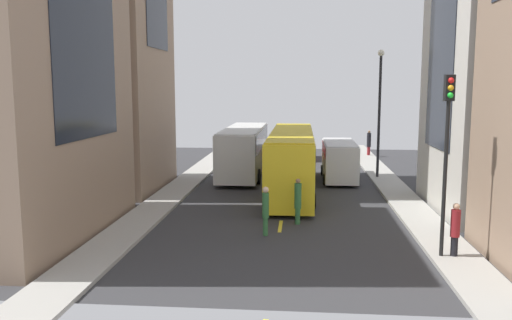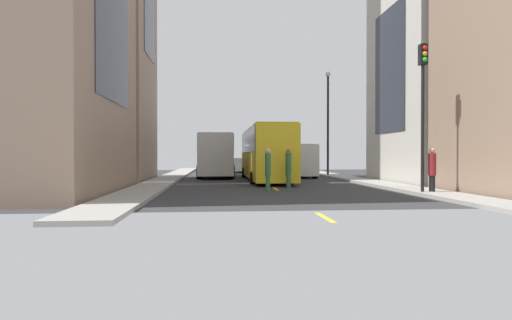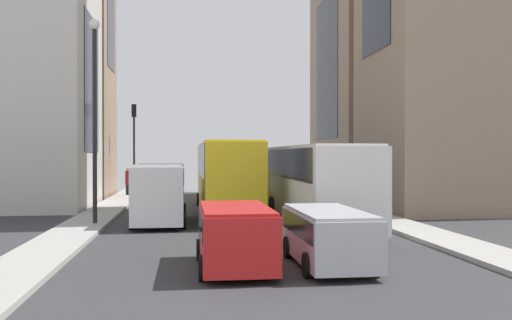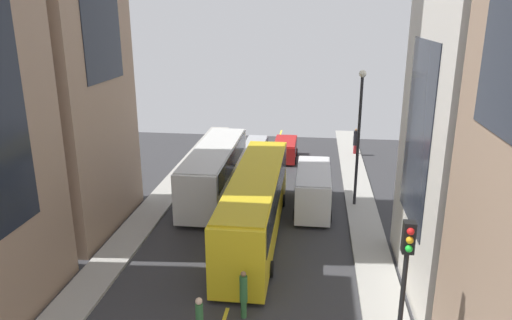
% 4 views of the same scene
% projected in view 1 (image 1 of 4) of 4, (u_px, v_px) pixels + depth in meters
% --- Properties ---
extents(ground_plane, '(38.85, 38.85, 0.00)m').
position_uv_depth(ground_plane, '(287.00, 184.00, 33.70)').
color(ground_plane, '#333335').
extents(sidewalk_west, '(1.88, 44.00, 0.15)m').
position_uv_depth(sidewalk_west, '(188.00, 181.00, 34.25)').
color(sidewalk_west, '#9E9B93').
rests_on(sidewalk_west, ground).
extents(sidewalk_east, '(1.88, 44.00, 0.15)m').
position_uv_depth(sidewalk_east, '(389.00, 184.00, 33.14)').
color(sidewalk_east, '#9E9B93').
rests_on(sidewalk_east, ground).
extents(lane_stripe_1, '(0.16, 2.00, 0.01)m').
position_uv_depth(lane_stripe_1, '(280.00, 226.00, 23.34)').
color(lane_stripe_1, yellow).
rests_on(lane_stripe_1, ground).
extents(lane_stripe_2, '(0.16, 2.00, 0.01)m').
position_uv_depth(lane_stripe_2, '(287.00, 183.00, 33.70)').
color(lane_stripe_2, yellow).
rests_on(lane_stripe_2, ground).
extents(lane_stripe_3, '(0.16, 2.00, 0.01)m').
position_uv_depth(lane_stripe_3, '(290.00, 161.00, 44.06)').
color(lane_stripe_3, yellow).
rests_on(lane_stripe_3, ground).
extents(lane_stripe_4, '(0.16, 2.00, 0.01)m').
position_uv_depth(lane_stripe_4, '(293.00, 147.00, 54.42)').
color(lane_stripe_4, yellow).
rests_on(lane_stripe_4, ground).
extents(city_bus_white, '(2.80, 11.16, 3.35)m').
position_uv_depth(city_bus_white, '(244.00, 147.00, 36.75)').
color(city_bus_white, silver).
rests_on(city_bus_white, ground).
extents(streetcar_yellow, '(2.70, 13.80, 3.59)m').
position_uv_depth(streetcar_yellow, '(292.00, 156.00, 30.95)').
color(streetcar_yellow, yellow).
rests_on(streetcar_yellow, ground).
extents(delivery_van_white, '(2.25, 6.11, 2.58)m').
position_uv_depth(delivery_van_white, '(339.00, 158.00, 34.75)').
color(delivery_van_white, white).
rests_on(delivery_van_white, ground).
extents(car_silver_0, '(1.88, 4.39, 1.51)m').
position_uv_depth(car_silver_0, '(274.00, 149.00, 45.27)').
color(car_silver_0, '#B7BABF').
rests_on(car_silver_0, ground).
extents(car_red_1, '(1.96, 4.10, 1.64)m').
position_uv_depth(car_red_1, '(303.00, 148.00, 45.15)').
color(car_red_1, red).
rests_on(car_red_1, ground).
extents(pedestrian_crossing_near, '(0.33, 0.33, 1.93)m').
position_uv_depth(pedestrian_crossing_near, '(455.00, 228.00, 18.67)').
color(pedestrian_crossing_near, black).
rests_on(pedestrian_crossing_near, ground).
extents(pedestrian_waiting_curb, '(0.37, 0.37, 2.20)m').
position_uv_depth(pedestrian_waiting_curb, '(369.00, 142.00, 46.57)').
color(pedestrian_waiting_curb, maroon).
rests_on(pedestrian_waiting_curb, ground).
extents(pedestrian_walking_far, '(0.28, 0.28, 2.08)m').
position_uv_depth(pedestrian_walking_far, '(266.00, 209.00, 21.75)').
color(pedestrian_walking_far, '#336B38').
rests_on(pedestrian_walking_far, ground).
extents(pedestrian_crossing_mid, '(0.32, 0.32, 2.09)m').
position_uv_depth(pedestrian_crossing_mid, '(298.00, 200.00, 23.59)').
color(pedestrian_crossing_mid, '#336B38').
rests_on(pedestrian_crossing_mid, ground).
extents(traffic_light_near_corner, '(0.32, 0.44, 6.43)m').
position_uv_depth(traffic_light_near_corner, '(447.00, 133.00, 18.20)').
color(traffic_light_near_corner, black).
rests_on(traffic_light_near_corner, ground).
extents(streetlamp_near, '(0.44, 0.44, 8.46)m').
position_uv_depth(streetlamp_near, '(380.00, 102.00, 34.76)').
color(streetlamp_near, black).
rests_on(streetlamp_near, ground).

